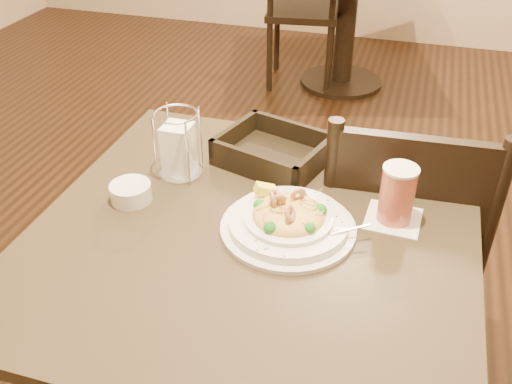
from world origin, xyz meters
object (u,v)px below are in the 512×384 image
(dining_chair_near, at_px, (396,250))
(pasta_bowl, at_px, (288,220))
(background_table, at_px, (348,2))
(butter_ramekin, at_px, (131,192))
(side_plate, at_px, (376,169))
(drink_glass, at_px, (397,195))
(main_table, at_px, (254,313))
(napkin_caddy, at_px, (179,148))
(bread_basket, at_px, (273,153))
(dining_chair_far, at_px, (303,6))

(dining_chair_near, distance_m, pasta_bowl, 0.50)
(background_table, bearing_deg, butter_ramekin, -92.18)
(background_table, height_order, side_plate, side_plate)
(drink_glass, relative_size, butter_ramekin, 1.41)
(main_table, relative_size, butter_ramekin, 9.93)
(drink_glass, relative_size, napkin_caddy, 0.79)
(napkin_caddy, distance_m, butter_ramekin, 0.15)
(main_table, height_order, background_table, same)
(bread_basket, bearing_deg, butter_ramekin, -135.85)
(drink_glass, bearing_deg, butter_ramekin, -170.70)
(pasta_bowl, bearing_deg, napkin_caddy, 155.11)
(background_table, height_order, drink_glass, drink_glass)
(drink_glass, distance_m, butter_ramekin, 0.57)
(bread_basket, relative_size, side_plate, 2.01)
(main_table, distance_m, side_plate, 0.45)
(napkin_caddy, bearing_deg, butter_ramekin, -115.07)
(dining_chair_near, height_order, drink_glass, dining_chair_near)
(background_table, relative_size, drink_glass, 8.58)
(pasta_bowl, height_order, drink_glass, drink_glass)
(side_plate, bearing_deg, dining_chair_near, 33.45)
(napkin_caddy, height_order, butter_ramekin, napkin_caddy)
(background_table, bearing_deg, side_plate, -79.82)
(main_table, bearing_deg, butter_ramekin, 175.08)
(main_table, distance_m, butter_ramekin, 0.39)
(bread_basket, bearing_deg, drink_glass, -27.32)
(bread_basket, height_order, napkin_caddy, napkin_caddy)
(main_table, height_order, dining_chair_far, dining_chair_far)
(pasta_bowl, xyz_separation_m, butter_ramekin, (-0.36, 0.01, -0.01))
(main_table, relative_size, napkin_caddy, 5.58)
(background_table, distance_m, bread_basket, 2.31)
(background_table, xyz_separation_m, side_plate, (0.41, -2.27, 0.25))
(dining_chair_near, xyz_separation_m, dining_chair_far, (-0.74, 2.14, 0.00))
(dining_chair_far, height_order, side_plate, dining_chair_far)
(drink_glass, height_order, butter_ramekin, drink_glass)
(pasta_bowl, bearing_deg, side_plate, 62.70)
(bread_basket, relative_size, napkin_caddy, 1.80)
(main_table, bearing_deg, bread_basket, 96.63)
(dining_chair_near, distance_m, bread_basket, 0.45)
(drink_glass, bearing_deg, pasta_bowl, -154.39)
(side_plate, bearing_deg, bread_basket, -173.50)
(side_plate, distance_m, butter_ramekin, 0.58)
(main_table, relative_size, bread_basket, 3.10)
(drink_glass, bearing_deg, napkin_caddy, 175.47)
(bread_basket, xyz_separation_m, side_plate, (0.25, 0.03, -0.02))
(dining_chair_far, distance_m, pasta_bowl, 2.55)
(dining_chair_near, relative_size, drink_glass, 7.27)
(pasta_bowl, relative_size, butter_ramekin, 3.35)
(pasta_bowl, xyz_separation_m, side_plate, (0.15, 0.28, -0.02))
(pasta_bowl, bearing_deg, dining_chair_far, 101.82)
(dining_chair_near, xyz_separation_m, drink_glass, (-0.02, -0.24, 0.33))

